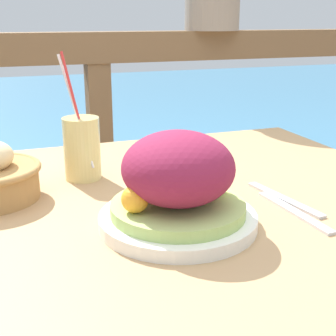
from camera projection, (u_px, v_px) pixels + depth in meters
patio_table at (185, 256)px, 0.85m from camera, size 0.93×0.87×0.74m
railing_fence at (99, 113)px, 1.46m from camera, size 2.80×0.08×1.00m
sea_backdrop at (40, 126)px, 3.88m from camera, size 12.00×4.00×0.36m
salad_plate at (178, 186)px, 0.70m from camera, size 0.24×0.24×0.15m
drink_glass at (82, 148)px, 0.91m from camera, size 0.07×0.07×0.24m
fork at (294, 212)px, 0.76m from camera, size 0.03×0.18×0.00m
knife at (284, 199)px, 0.81m from camera, size 0.04×0.18×0.00m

